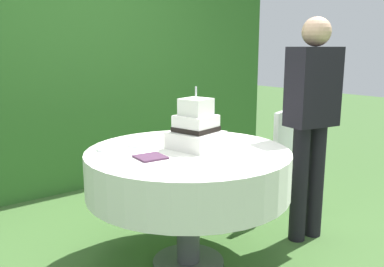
{
  "coord_description": "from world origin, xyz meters",
  "views": [
    {
      "loc": [
        -1.52,
        -1.98,
        1.4
      ],
      "look_at": [
        0.04,
        0.01,
        0.87
      ],
      "focal_mm": 38.65,
      "sensor_mm": 36.0,
      "label": 1
    }
  ],
  "objects_px": {
    "garden_chair": "(273,150)",
    "standing_person": "(312,115)",
    "cake_table": "(188,171)",
    "serving_plate_near": "(105,149)",
    "serving_plate_far": "(138,145)",
    "wedding_cake": "(196,129)",
    "napkin_stack": "(151,157)"
  },
  "relations": [
    {
      "from": "garden_chair",
      "to": "standing_person",
      "type": "bearing_deg",
      "value": -111.89
    },
    {
      "from": "garden_chair",
      "to": "standing_person",
      "type": "relative_size",
      "value": 0.56
    },
    {
      "from": "cake_table",
      "to": "serving_plate_near",
      "type": "xyz_separation_m",
      "value": [
        -0.41,
        0.31,
        0.14
      ]
    },
    {
      "from": "cake_table",
      "to": "serving_plate_far",
      "type": "xyz_separation_m",
      "value": [
        -0.19,
        0.29,
        0.14
      ]
    },
    {
      "from": "standing_person",
      "to": "cake_table",
      "type": "bearing_deg",
      "value": 165.63
    },
    {
      "from": "wedding_cake",
      "to": "garden_chair",
      "type": "relative_size",
      "value": 0.44
    },
    {
      "from": "napkin_stack",
      "to": "garden_chair",
      "type": "bearing_deg",
      "value": 11.75
    },
    {
      "from": "serving_plate_near",
      "to": "napkin_stack",
      "type": "relative_size",
      "value": 0.64
    },
    {
      "from": "garden_chair",
      "to": "standing_person",
      "type": "xyz_separation_m",
      "value": [
        -0.21,
        -0.51,
        0.39
      ]
    },
    {
      "from": "serving_plate_far",
      "to": "garden_chair",
      "type": "bearing_deg",
      "value": -0.43
    },
    {
      "from": "serving_plate_far",
      "to": "serving_plate_near",
      "type": "bearing_deg",
      "value": 172.98
    },
    {
      "from": "serving_plate_near",
      "to": "cake_table",
      "type": "bearing_deg",
      "value": -37.48
    },
    {
      "from": "wedding_cake",
      "to": "garden_chair",
      "type": "bearing_deg",
      "value": 13.99
    },
    {
      "from": "wedding_cake",
      "to": "serving_plate_far",
      "type": "relative_size",
      "value": 3.25
    },
    {
      "from": "napkin_stack",
      "to": "garden_chair",
      "type": "height_order",
      "value": "garden_chair"
    },
    {
      "from": "serving_plate_near",
      "to": "serving_plate_far",
      "type": "relative_size",
      "value": 0.85
    },
    {
      "from": "cake_table",
      "to": "napkin_stack",
      "type": "height_order",
      "value": "napkin_stack"
    },
    {
      "from": "wedding_cake",
      "to": "napkin_stack",
      "type": "xyz_separation_m",
      "value": [
        -0.36,
        -0.03,
        -0.12
      ]
    },
    {
      "from": "serving_plate_near",
      "to": "serving_plate_far",
      "type": "xyz_separation_m",
      "value": [
        0.22,
        -0.03,
        0.0
      ]
    },
    {
      "from": "cake_table",
      "to": "standing_person",
      "type": "bearing_deg",
      "value": -14.37
    },
    {
      "from": "standing_person",
      "to": "napkin_stack",
      "type": "bearing_deg",
      "value": 169.7
    },
    {
      "from": "serving_plate_far",
      "to": "standing_person",
      "type": "bearing_deg",
      "value": -25.24
    },
    {
      "from": "wedding_cake",
      "to": "serving_plate_far",
      "type": "xyz_separation_m",
      "value": [
        -0.26,
        0.27,
        -0.12
      ]
    },
    {
      "from": "cake_table",
      "to": "serving_plate_near",
      "type": "relative_size",
      "value": 12.45
    },
    {
      "from": "serving_plate_far",
      "to": "napkin_stack",
      "type": "xyz_separation_m",
      "value": [
        -0.1,
        -0.3,
        -0.0
      ]
    },
    {
      "from": "wedding_cake",
      "to": "serving_plate_near",
      "type": "bearing_deg",
      "value": 148.31
    },
    {
      "from": "serving_plate_near",
      "to": "serving_plate_far",
      "type": "bearing_deg",
      "value": -7.02
    },
    {
      "from": "serving_plate_far",
      "to": "standing_person",
      "type": "relative_size",
      "value": 0.08
    },
    {
      "from": "cake_table",
      "to": "garden_chair",
      "type": "bearing_deg",
      "value": 13.84
    },
    {
      "from": "wedding_cake",
      "to": "serving_plate_near",
      "type": "height_order",
      "value": "wedding_cake"
    },
    {
      "from": "garden_chair",
      "to": "serving_plate_near",
      "type": "bearing_deg",
      "value": 178.62
    },
    {
      "from": "cake_table",
      "to": "wedding_cake",
      "type": "relative_size",
      "value": 3.26
    }
  ]
}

